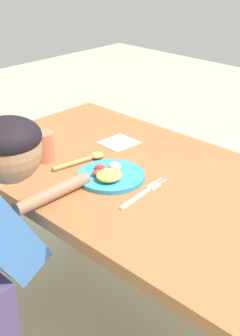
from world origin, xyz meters
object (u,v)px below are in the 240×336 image
plate (110,175)px  spoon (86,159)px  fork (144,193)px  drinking_cup (45,146)px

plate → spoon: size_ratio=1.09×
plate → fork: size_ratio=0.97×
plate → spoon: 0.15m
spoon → drinking_cup: bearing=139.6°
plate → fork: bearing=2.5°
plate → drinking_cup: size_ratio=2.15×
fork → drinking_cup: 0.41m
plate → fork: (0.14, 0.01, -0.01)m
drinking_cup → plate: bearing=12.7°
spoon → drinking_cup: drinking_cup is taller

